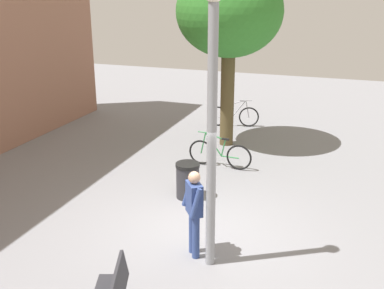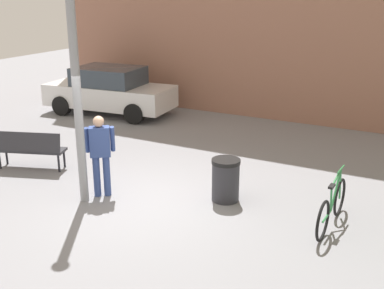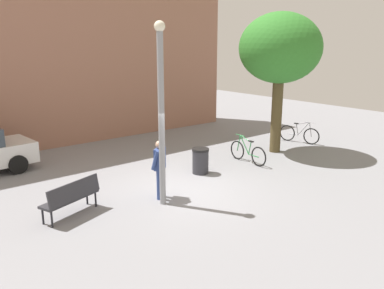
% 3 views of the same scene
% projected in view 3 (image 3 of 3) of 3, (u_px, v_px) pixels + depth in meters
% --- Properties ---
extents(ground_plane, '(36.00, 36.00, 0.00)m').
position_uv_depth(ground_plane, '(183.00, 189.00, 11.87)').
color(ground_plane, gray).
extents(building_facade, '(15.61, 2.00, 8.53)m').
position_uv_depth(building_facade, '(66.00, 42.00, 16.90)').
color(building_facade, '#9E6B56').
rests_on(building_facade, ground_plane).
extents(lamppost, '(0.28, 0.28, 4.79)m').
position_uv_depth(lamppost, '(161.00, 108.00, 10.19)').
color(lamppost, gray).
rests_on(lamppost, ground_plane).
extents(person_by_lamppost, '(0.61, 0.54, 1.67)m').
position_uv_depth(person_by_lamppost, '(160.00, 165.00, 10.98)').
color(person_by_lamppost, '#334784').
rests_on(person_by_lamppost, ground_plane).
extents(park_bench, '(1.67, 0.99, 0.92)m').
position_uv_depth(park_bench, '(72.00, 196.00, 9.94)').
color(park_bench, '#2D2D33').
rests_on(park_bench, ground_plane).
extents(plaza_tree, '(3.12, 3.12, 5.38)m').
position_uv_depth(plaza_tree, '(280.00, 49.00, 14.96)').
color(plaza_tree, brown).
rests_on(plaza_tree, ground_plane).
extents(bicycle_silver, '(0.50, 1.77, 0.97)m').
position_uv_depth(bicycle_silver, '(299.00, 134.00, 17.29)').
color(bicycle_silver, black).
rests_on(bicycle_silver, ground_plane).
extents(bicycle_green, '(0.12, 1.81, 0.97)m').
position_uv_depth(bicycle_green, '(248.00, 152.00, 14.41)').
color(bicycle_green, black).
rests_on(bicycle_green, ground_plane).
extents(trash_bin, '(0.57, 0.57, 0.86)m').
position_uv_depth(trash_bin, '(200.00, 161.00, 13.24)').
color(trash_bin, '#2D2D33').
rests_on(trash_bin, ground_plane).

